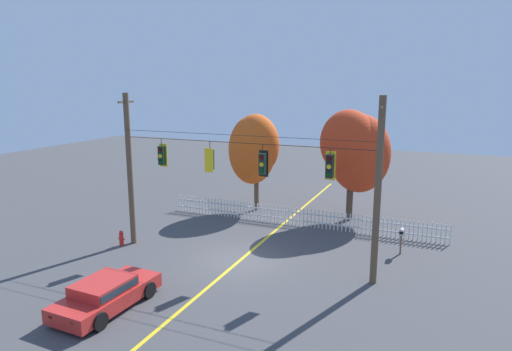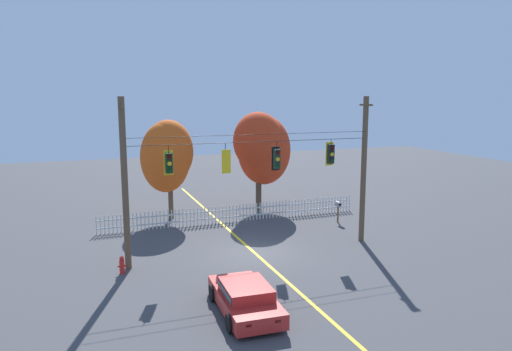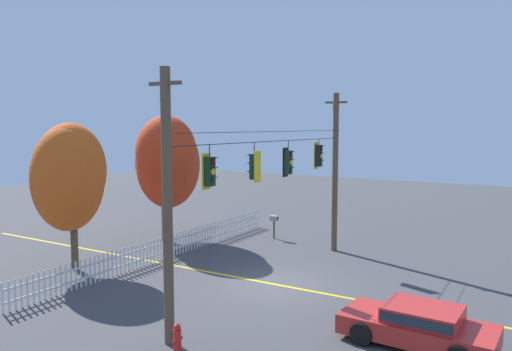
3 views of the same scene
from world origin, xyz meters
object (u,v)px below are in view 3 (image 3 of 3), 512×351
roadside_mailbox (274,220)px  traffic_signal_eastbound_side (255,167)px  traffic_signal_northbound_secondary (288,162)px  traffic_signal_westbound_side (318,156)px  autumn_maple_near_fence (69,175)px  traffic_signal_southbound_primary (209,171)px  fire_hydrant (177,338)px  parked_car (419,324)px  autumn_maple_mid (167,161)px

roadside_mailbox → traffic_signal_eastbound_side: bearing=-155.5°
traffic_signal_eastbound_side → traffic_signal_northbound_secondary: (2.63, 0.02, -0.01)m
traffic_signal_eastbound_side → traffic_signal_westbound_side: same height
roadside_mailbox → autumn_maple_near_fence: bearing=155.4°
traffic_signal_southbound_primary → fire_hydrant: 4.99m
fire_hydrant → traffic_signal_southbound_primary: bearing=13.9°
autumn_maple_near_fence → roadside_mailbox: size_ratio=4.82×
traffic_signal_southbound_primary → parked_car: size_ratio=0.33×
traffic_signal_eastbound_side → autumn_maple_near_fence: size_ratio=0.23×
traffic_signal_westbound_side → autumn_maple_mid: size_ratio=0.20×
traffic_signal_northbound_secondary → parked_car: size_ratio=0.34×
traffic_signal_westbound_side → traffic_signal_southbound_primary: bearing=-180.0°
roadside_mailbox → autumn_maple_mid: bearing=123.9°
traffic_signal_northbound_secondary → traffic_signal_westbound_side: size_ratio=1.07×
traffic_signal_westbound_side → parked_car: traffic_signal_westbound_side is taller
parked_car → roadside_mailbox: 13.76m
traffic_signal_northbound_secondary → traffic_signal_westbound_side: same height
traffic_signal_northbound_secondary → fire_hydrant: bearing=-175.7°
traffic_signal_southbound_primary → traffic_signal_northbound_secondary: 5.31m
autumn_maple_near_fence → autumn_maple_mid: autumn_maple_mid is taller
traffic_signal_northbound_secondary → roadside_mailbox: traffic_signal_northbound_secondary is taller
traffic_signal_southbound_primary → fire_hydrant: size_ratio=1.74×
traffic_signal_westbound_side → roadside_mailbox: 6.02m
traffic_signal_southbound_primary → parked_car: bearing=-75.8°
parked_car → autumn_maple_near_fence: bearing=90.9°
autumn_maple_mid → fire_hydrant: autumn_maple_mid is taller
autumn_maple_mid → parked_car: size_ratio=1.58×
traffic_signal_southbound_primary → traffic_signal_eastbound_side: same height
traffic_signal_eastbound_side → roadside_mailbox: bearing=24.5°
traffic_signal_southbound_primary → autumn_maple_mid: bearing=47.6°
traffic_signal_southbound_primary → autumn_maple_near_fence: size_ratio=0.22×
traffic_signal_westbound_side → traffic_signal_northbound_secondary: bearing=-180.0°
autumn_maple_near_fence → parked_car: autumn_maple_near_fence is taller
traffic_signal_southbound_primary → autumn_maple_mid: (7.85, 8.59, -0.44)m
traffic_signal_eastbound_side → traffic_signal_westbound_side: (5.65, 0.02, 0.10)m
traffic_signal_southbound_primary → traffic_signal_westbound_side: (8.32, 0.00, 0.07)m
autumn_maple_mid → parked_car: autumn_maple_mid is taller
traffic_signal_northbound_secondary → traffic_signal_westbound_side: (3.01, 0.00, 0.11)m
traffic_signal_westbound_side → fire_hydrant: traffic_signal_westbound_side is taller
traffic_signal_southbound_primary → parked_car: 7.56m
fire_hydrant → traffic_signal_northbound_secondary: bearing=4.3°
parked_car → roadside_mailbox: (9.52, 9.92, 0.46)m
traffic_signal_southbound_primary → autumn_maple_near_fence: autumn_maple_near_fence is taller
traffic_signal_westbound_side → roadside_mailbox: size_ratio=1.05×
traffic_signal_southbound_primary → traffic_signal_northbound_secondary: bearing=0.0°
autumn_maple_near_fence → fire_hydrant: (-3.63, -8.84, -3.74)m
traffic_signal_southbound_primary → traffic_signal_northbound_secondary: same height
traffic_signal_southbound_primary → traffic_signal_northbound_secondary: size_ratio=0.95×
traffic_signal_westbound_side → autumn_maple_near_fence: size_ratio=0.22×
traffic_signal_eastbound_side → parked_car: traffic_signal_eastbound_side is taller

